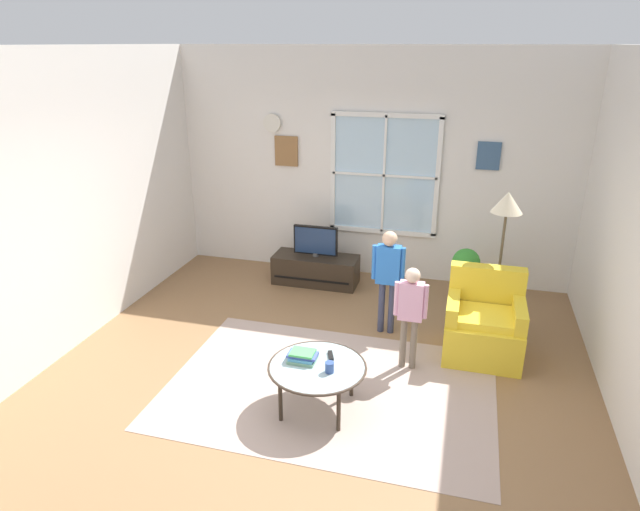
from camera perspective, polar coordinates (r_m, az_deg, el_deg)
ground_plane at (r=5.26m, az=-1.27°, el=-14.04°), size 5.83×6.49×0.02m
back_wall at (r=7.38m, az=5.38°, el=9.18°), size 5.23×0.17×3.00m
side_wall_left at (r=5.88m, az=-27.35°, el=3.78°), size 0.12×5.89×3.00m
area_rug at (r=5.30m, az=1.02°, el=-13.49°), size 3.00×2.09×0.01m
tv_stand at (r=7.35m, az=-0.44°, el=-1.46°), size 1.12×0.45×0.38m
television at (r=7.20m, az=-0.46°, el=1.54°), size 0.59×0.08×0.42m
armchair at (r=5.91m, az=16.56°, el=-6.89°), size 0.76×0.74×0.87m
coffee_table at (r=4.84m, az=-0.29°, el=-11.57°), size 0.86×0.86×0.43m
book_stack at (r=4.88m, az=-1.81°, el=-10.37°), size 0.26×0.20×0.09m
cup at (r=4.72m, az=0.99°, el=-11.47°), size 0.08×0.08×0.09m
remote_near_books at (r=4.95m, az=1.11°, el=-10.29°), size 0.09×0.15×0.02m
person_blue_shirt at (r=5.95m, az=7.07°, el=-1.55°), size 0.36×0.16×1.18m
person_pink_shirt at (r=5.34m, az=9.35°, el=-5.26°), size 0.32×0.15×1.06m
potted_plant_by_window at (r=7.06m, az=14.79°, el=-1.41°), size 0.34×0.34×0.66m
floor_lamp at (r=6.05m, az=18.65°, el=3.83°), size 0.32×0.32×1.59m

